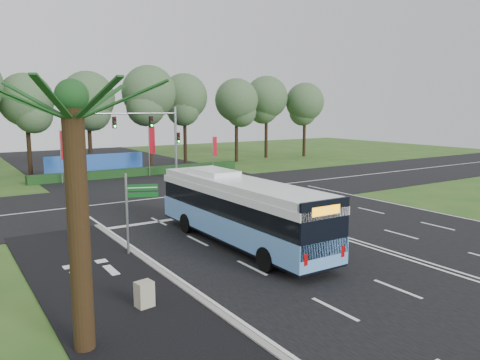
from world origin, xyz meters
TOP-DOWN VIEW (x-y plane):
  - ground at (0.00, 0.00)m, footprint 120.00×120.00m
  - road_main at (0.00, 0.00)m, footprint 20.00×120.00m
  - road_cross at (0.00, 12.00)m, footprint 120.00×14.00m
  - bike_path at (-12.50, -3.00)m, footprint 5.00×18.00m
  - kerb_strip at (-10.10, -3.00)m, footprint 0.25×18.00m
  - city_bus at (-5.07, -1.66)m, footprint 2.75×12.49m
  - pedestrian_signal at (-11.92, 2.91)m, footprint 0.31×0.42m
  - street_sign at (-10.07, -0.32)m, footprint 1.42×0.64m
  - utility_cabinet at (-11.99, -6.25)m, footprint 0.64×0.56m
  - banner_flag_left at (-7.87, 23.35)m, footprint 0.70×0.30m
  - banner_flag_mid at (0.76, 23.69)m, footprint 0.75×0.19m
  - banner_flag_right at (7.69, 22.86)m, footprint 0.57×0.13m
  - palm_tree at (-14.50, -8.00)m, footprint 3.20×3.20m
  - traffic_light_gantry at (0.21, 20.50)m, footprint 8.41×0.28m
  - hedge at (0.00, 24.50)m, footprint 22.00×1.20m
  - blue_hoarding at (-4.00, 27.00)m, footprint 10.00×0.30m
  - eucalyptus_row at (0.90, 30.75)m, footprint 53.29×10.17m

SIDE VIEW (x-z plane):
  - ground at x=0.00m, z-range 0.00..0.00m
  - road_main at x=0.00m, z-range 0.00..0.04m
  - road_cross at x=0.00m, z-range 0.00..0.05m
  - bike_path at x=-12.50m, z-range 0.00..0.06m
  - kerb_strip at x=-10.10m, z-range 0.00..0.12m
  - hedge at x=0.00m, z-range 0.00..0.80m
  - utility_cabinet at x=-11.99m, z-range 0.00..0.96m
  - blue_hoarding at x=-4.00m, z-range 0.00..2.20m
  - city_bus at x=-5.07m, z-range 0.01..3.60m
  - pedestrian_signal at x=-11.92m, z-range 0.16..3.66m
  - street_sign at x=-10.07m, z-range 0.51..4.41m
  - banner_flag_right at x=7.69m, z-range 0.62..4.51m
  - banner_flag_left at x=-7.87m, z-range 0.74..5.69m
  - banner_flag_mid at x=0.76m, z-range 0.75..5.89m
  - traffic_light_gantry at x=0.21m, z-range 1.16..8.16m
  - palm_tree at x=-14.50m, z-range 2.62..10.27m
  - eucalyptus_row at x=0.90m, z-range 2.03..14.79m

